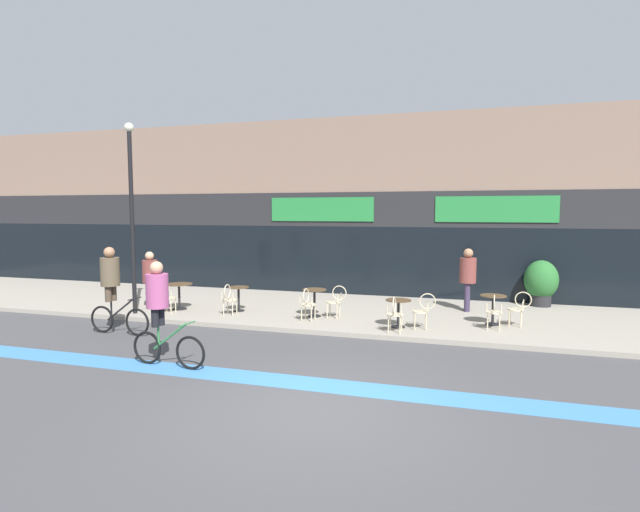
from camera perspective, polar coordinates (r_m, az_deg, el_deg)
The scene contains 23 objects.
ground_plane at distance 7.99m, azimuth -0.45°, elevation -17.35°, with size 120.00×120.00×0.00m, color #424244.
sidewalk_slab at distance 14.77m, azimuth 8.03°, elevation -6.61°, with size 40.00×5.50×0.12m, color gray.
storefront_facade at distance 19.14m, azimuth 10.35°, elevation 5.32°, with size 40.00×4.06×6.32m.
bike_lane_stripe at distance 9.01m, azimuth 1.79°, elevation -14.65°, with size 36.00×0.70×0.01m, color #3D7AB7.
bistro_table_0 at distance 15.54m, azimuth -15.80°, elevation -3.85°, with size 0.80×0.80×0.77m.
bistro_table_1 at distance 14.88m, azimuth -9.29°, elevation -4.32°, with size 0.60×0.60×0.72m.
bistro_table_2 at distance 13.95m, azimuth -0.64°, elevation -4.72°, with size 0.67×0.67×0.77m.
bistro_table_3 at distance 12.83m, azimuth 8.95°, elevation -5.86°, with size 0.64×0.64×0.71m.
bistro_table_4 at distance 13.70m, azimuth 19.17°, elevation -5.19°, with size 0.66×0.66×0.77m.
cafe_chair_0_near at distance 15.03m, azimuth -17.06°, elevation -4.34°, with size 0.44×0.59×0.90m.
cafe_chair_1_near at distance 14.33m, azimuth -10.38°, elevation -4.66°, with size 0.41×0.58×0.90m.
cafe_chair_2_near at distance 13.37m, azimuth -1.47°, elevation -5.27°, with size 0.42×0.59×0.90m.
cafe_chair_2_side at distance 13.79m, azimuth 1.85°, elevation -4.96°, with size 0.58×0.41×0.90m.
cafe_chair_3_near at distance 12.22m, azimuth 8.53°, elevation -6.33°, with size 0.40×0.58×0.90m.
cafe_chair_3_side at distance 12.77m, azimuth 11.75°, elevation -5.88°, with size 0.60×0.45×0.90m.
cafe_chair_4_near at distance 13.09m, azimuth 19.26°, elevation -5.79°, with size 0.42×0.58×0.90m.
cafe_chair_4_side at distance 13.73m, azimuth 21.79°, elevation -5.37°, with size 0.60×0.45×0.90m.
planter_pot at distance 16.91m, azimuth 23.95°, elevation -2.73°, with size 1.01×1.01×1.42m.
lamp_post at distance 15.16m, azimuth -20.73°, elevation 5.45°, with size 0.26×0.26×5.40m.
cyclist_0 at distance 10.32m, azimuth -17.83°, elevation -5.38°, with size 1.69×0.52×2.08m.
cyclist_1 at distance 13.41m, azimuth -22.66°, elevation -2.86°, with size 1.75×0.49×2.17m.
pedestrian_near_end at distance 15.89m, azimuth -18.85°, elevation -2.04°, with size 0.54×0.54×1.73m.
pedestrian_far_end at distance 15.24m, azimuth 16.53°, elevation -1.99°, with size 0.49×0.49×1.85m.
Camera 1 is at (2.21, -7.04, 3.06)m, focal length 28.00 mm.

